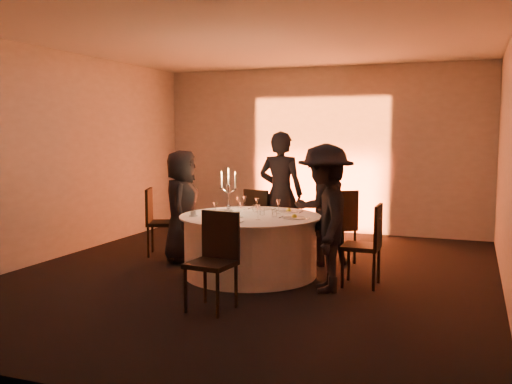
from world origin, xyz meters
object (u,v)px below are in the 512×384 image
(chair_right, at_px, (368,240))
(guest_right, at_px, (325,218))
(chair_back_right, at_px, (339,222))
(guest_left, at_px, (182,206))
(candelabra, at_px, (228,196))
(guest_back_right, at_px, (322,208))
(guest_back_left, at_px, (281,193))
(coffee_cup, at_px, (193,214))
(chair_back_left, at_px, (260,217))
(banquet_table, at_px, (250,245))
(chair_front, at_px, (215,254))
(chair_left, at_px, (157,218))

(chair_right, relative_size, guest_right, 0.58)
(chair_back_right, height_order, guest_left, guest_left)
(chair_back_right, xyz_separation_m, candelabra, (-1.32, -0.81, 0.39))
(guest_back_right, bearing_deg, guest_back_left, -67.63)
(chair_back_right, xyz_separation_m, coffee_cup, (-1.56, -1.37, 0.22))
(chair_back_left, distance_m, guest_back_right, 1.15)
(guest_back_left, bearing_deg, guest_right, 124.29)
(chair_back_right, xyz_separation_m, chair_right, (0.59, -1.06, -0.03))
(banquet_table, xyz_separation_m, guest_back_left, (-0.03, 1.31, 0.53))
(chair_front, bearing_deg, chair_back_right, 79.01)
(guest_right, bearing_deg, chair_back_left, -158.81)
(chair_right, relative_size, candelabra, 1.67)
(chair_left, relative_size, chair_front, 0.99)
(chair_right, bearing_deg, chair_front, -43.76)
(banquet_table, bearing_deg, chair_back_right, 49.13)
(banquet_table, xyz_separation_m, chair_right, (1.50, -0.01, 0.17))
(guest_back_right, xyz_separation_m, coffee_cup, (-1.35, -1.21, 0.01))
(chair_right, height_order, guest_back_right, guest_back_right)
(chair_right, height_order, candelabra, candelabra)
(chair_back_right, distance_m, guest_back_right, 0.34)
(banquet_table, relative_size, candelabra, 3.07)
(banquet_table, height_order, guest_back_right, guest_back_right)
(chair_right, distance_m, guest_left, 2.74)
(chair_front, xyz_separation_m, guest_back_left, (-0.19, 2.73, 0.35))
(guest_back_right, distance_m, guest_right, 1.32)
(chair_front, relative_size, guest_back_right, 0.64)
(chair_back_left, bearing_deg, chair_left, 39.32)
(guest_right, relative_size, coffee_cup, 15.42)
(chair_back_right, relative_size, candelabra, 1.76)
(banquet_table, height_order, coffee_cup, coffee_cup)
(chair_left, distance_m, chair_back_left, 1.54)
(coffee_cup, relative_size, candelabra, 0.19)
(chair_left, height_order, guest_back_right, guest_back_right)
(chair_left, relative_size, chair_back_left, 1.02)
(guest_left, relative_size, guest_back_right, 1.00)
(candelabra, bearing_deg, guest_right, -22.63)
(chair_front, xyz_separation_m, guest_back_right, (0.54, 2.31, 0.22))
(chair_back_right, height_order, coffee_cup, chair_back_right)
(chair_back_right, relative_size, guest_left, 0.65)
(coffee_cup, bearing_deg, candelabra, 66.94)
(guest_back_left, distance_m, guest_back_right, 0.85)
(guest_back_left, height_order, guest_right, guest_back_left)
(chair_back_left, relative_size, guest_back_left, 0.53)
(chair_back_left, bearing_deg, candelabra, 100.22)
(guest_right, xyz_separation_m, coffee_cup, (-1.71, 0.06, -0.05))
(chair_left, height_order, chair_back_right, chair_back_right)
(guest_back_left, bearing_deg, chair_right, 140.45)
(chair_back_left, height_order, candelabra, candelabra)
(banquet_table, distance_m, chair_back_right, 1.41)
(chair_back_right, bearing_deg, guest_back_left, -52.53)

